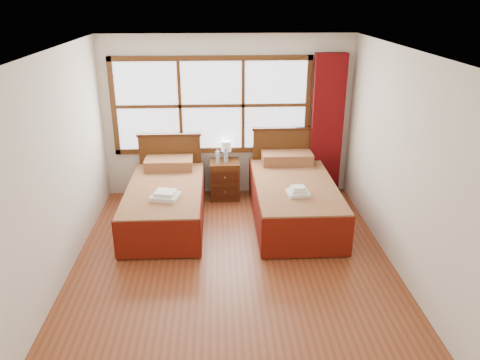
{
  "coord_description": "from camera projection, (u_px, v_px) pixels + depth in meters",
  "views": [
    {
      "loc": [
        -0.16,
        -5.13,
        3.18
      ],
      "look_at": [
        0.13,
        0.7,
        0.83
      ],
      "focal_mm": 35.0,
      "sensor_mm": 36.0,
      "label": 1
    }
  ],
  "objects": [
    {
      "name": "wall_left",
      "position": [
        59.0,
        168.0,
        5.37
      ],
      "size": [
        0.0,
        4.5,
        4.5
      ],
      "primitive_type": "plane",
      "rotation": [
        1.57,
        0.0,
        1.57
      ],
      "color": "silver",
      "rests_on": "floor"
    },
    {
      "name": "bottle_near",
      "position": [
        218.0,
        157.0,
        7.43
      ],
      "size": [
        0.06,
        0.06,
        0.23
      ],
      "color": "#AAC7DB",
      "rests_on": "nightstand"
    },
    {
      "name": "ceiling",
      "position": [
        231.0,
        51.0,
        4.98
      ],
      "size": [
        4.5,
        4.5,
        0.0
      ],
      "primitive_type": "plane",
      "rotation": [
        3.14,
        0.0,
        0.0
      ],
      "color": "white",
      "rests_on": "wall_back"
    },
    {
      "name": "towels_right",
      "position": [
        298.0,
        191.0,
        6.36
      ],
      "size": [
        0.32,
        0.29,
        0.12
      ],
      "rotation": [
        0.0,
        0.0,
        0.13
      ],
      "color": "white",
      "rests_on": "bed_right"
    },
    {
      "name": "bed_left",
      "position": [
        166.0,
        200.0,
        6.89
      ],
      "size": [
        1.1,
        2.12,
        1.07
      ],
      "color": "#37180B",
      "rests_on": "floor"
    },
    {
      "name": "wall_right",
      "position": [
        400.0,
        162.0,
        5.56
      ],
      "size": [
        0.0,
        4.5,
        4.5
      ],
      "primitive_type": "plane",
      "rotation": [
        1.57,
        0.0,
        -1.57
      ],
      "color": "silver",
      "rests_on": "floor"
    },
    {
      "name": "lamp",
      "position": [
        226.0,
        147.0,
        7.53
      ],
      "size": [
        0.17,
        0.17,
        0.32
      ],
      "color": "gold",
      "rests_on": "nightstand"
    },
    {
      "name": "bed_right",
      "position": [
        293.0,
        196.0,
        6.97
      ],
      "size": [
        1.17,
        2.27,
        1.14
      ],
      "color": "#37180B",
      "rests_on": "floor"
    },
    {
      "name": "curtain",
      "position": [
        327.0,
        126.0,
        7.54
      ],
      "size": [
        0.5,
        0.16,
        2.3
      ],
      "primitive_type": "cube",
      "color": "#60090B",
      "rests_on": "wall_back"
    },
    {
      "name": "towels_left",
      "position": [
        165.0,
        195.0,
        6.35
      ],
      "size": [
        0.42,
        0.38,
        0.11
      ],
      "rotation": [
        0.0,
        0.0,
        -0.24
      ],
      "color": "white",
      "rests_on": "bed_left"
    },
    {
      "name": "wall_back",
      "position": [
        227.0,
        117.0,
        7.55
      ],
      "size": [
        4.0,
        0.0,
        4.0
      ],
      "primitive_type": "plane",
      "rotation": [
        1.57,
        0.0,
        0.0
      ],
      "color": "silver",
      "rests_on": "floor"
    },
    {
      "name": "window",
      "position": [
        212.0,
        106.0,
        7.43
      ],
      "size": [
        3.16,
        0.06,
        1.56
      ],
      "color": "white",
      "rests_on": "wall_back"
    },
    {
      "name": "floor",
      "position": [
        233.0,
        261.0,
        5.95
      ],
      "size": [
        4.5,
        4.5,
        0.0
      ],
      "primitive_type": "plane",
      "color": "brown",
      "rests_on": "ground"
    },
    {
      "name": "bottle_far",
      "position": [
        226.0,
        156.0,
        7.5
      ],
      "size": [
        0.06,
        0.06,
        0.23
      ],
      "color": "#AAC7DB",
      "rests_on": "nightstand"
    },
    {
      "name": "nightstand",
      "position": [
        225.0,
        180.0,
        7.68
      ],
      "size": [
        0.47,
        0.47,
        0.63
      ],
      "color": "#4B2910",
      "rests_on": "floor"
    }
  ]
}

